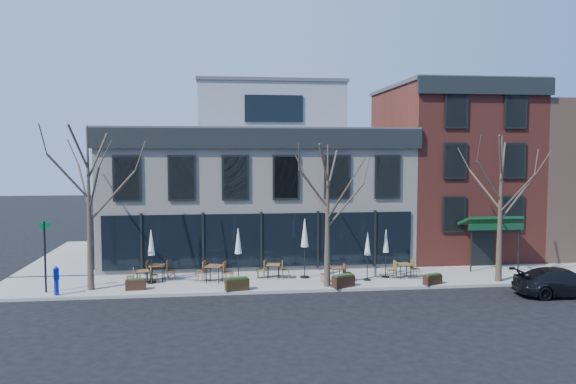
{
  "coord_description": "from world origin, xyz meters",
  "views": [
    {
      "loc": [
        -2.29,
        -30.93,
        6.83
      ],
      "look_at": [
        1.77,
        2.0,
        4.43
      ],
      "focal_mm": 35.0,
      "sensor_mm": 36.0,
      "label": 1
    }
  ],
  "objects": [
    {
      "name": "sign_pole",
      "position": [
        -10.5,
        -3.5,
        2.07
      ],
      "size": [
        0.5,
        0.1,
        3.4
      ],
      "color": "black",
      "rests_on": "sidewalk_front"
    },
    {
      "name": "sidewalk_front",
      "position": [
        3.25,
        -2.15,
        0.07
      ],
      "size": [
        33.5,
        4.7,
        0.15
      ],
      "primitive_type": "cube",
      "color": "gray",
      "rests_on": "ground"
    },
    {
      "name": "cafe_set_1",
      "position": [
        -5.52,
        -1.62,
        0.67
      ],
      "size": [
        1.93,
        0.81,
        1.01
      ],
      "color": "brown",
      "rests_on": "sidewalk_front"
    },
    {
      "name": "umbrella_0",
      "position": [
        -5.73,
        -2.18,
        2.08
      ],
      "size": [
        0.44,
        0.44,
        2.73
      ],
      "color": "black",
      "rests_on": "sidewalk_front"
    },
    {
      "name": "planter_3",
      "position": [
        8.34,
        -4.2,
        0.42
      ],
      "size": [
        1.05,
        0.74,
        0.54
      ],
      "color": "black",
      "rests_on": "sidewalk_front"
    },
    {
      "name": "tree_mid",
      "position": [
        3.01,
        -3.9,
        3.79
      ],
      "size": [
        3.5,
        3.55,
        7.04
      ],
      "color": "#382B21",
      "rests_on": "sidewalk_front"
    },
    {
      "name": "umbrella_2",
      "position": [
        2.17,
        -1.91,
        2.37
      ],
      "size": [
        0.5,
        0.5,
        3.14
      ],
      "color": "black",
      "rests_on": "sidewalk_front"
    },
    {
      "name": "planter_1",
      "position": [
        -1.48,
        -4.2,
        0.46
      ],
      "size": [
        1.2,
        0.66,
        0.63
      ],
      "color": "black",
      "rests_on": "sidewalk_front"
    },
    {
      "name": "ground",
      "position": [
        0.0,
        0.0,
        0.0
      ],
      "size": [
        120.0,
        120.0,
        0.0
      ],
      "primitive_type": "plane",
      "color": "black",
      "rests_on": "ground"
    },
    {
      "name": "corner_building",
      "position": [
        0.07,
        5.07,
        4.72
      ],
      "size": [
        18.39,
        10.39,
        11.1
      ],
      "color": "beige",
      "rests_on": "ground"
    },
    {
      "name": "cafe_set_3",
      "position": [
        0.51,
        -1.89,
        0.63
      ],
      "size": [
        1.81,
        0.82,
        0.93
      ],
      "color": "brown",
      "rests_on": "sidewalk_front"
    },
    {
      "name": "cafe_set_4",
      "position": [
        3.65,
        -3.01,
        0.6
      ],
      "size": [
        1.69,
        0.74,
        0.88
      ],
      "color": "brown",
      "rests_on": "sidewalk_front"
    },
    {
      "name": "call_box",
      "position": [
        -9.86,
        -4.09,
        0.89
      ],
      "size": [
        0.29,
        0.28,
        1.39
      ],
      "color": "#0C1B9E",
      "rests_on": "sidewalk_front"
    },
    {
      "name": "umbrella_3",
      "position": [
        5.31,
        -2.92,
        1.93
      ],
      "size": [
        0.4,
        0.4,
        2.52
      ],
      "color": "black",
      "rests_on": "sidewalk_front"
    },
    {
      "name": "planter_2",
      "position": [
        3.75,
        -4.2,
        0.46
      ],
      "size": [
        1.21,
        0.86,
        0.63
      ],
      "color": "black",
      "rests_on": "sidewalk_front"
    },
    {
      "name": "planter_0",
      "position": [
        -6.34,
        -3.5,
        0.42
      ],
      "size": [
        0.99,
        0.46,
        0.54
      ],
      "color": "black",
      "rests_on": "sidewalk_front"
    },
    {
      "name": "parked_sedan",
      "position": [
        13.82,
        -6.56,
        0.66
      ],
      "size": [
        4.65,
        2.07,
        1.32
      ],
      "primitive_type": "imported",
      "rotation": [
        0.0,
        0.0,
        1.52
      ],
      "color": "black",
      "rests_on": "ground"
    },
    {
      "name": "tree_corner",
      "position": [
        -8.49,
        -3.2,
        4.25
      ],
      "size": [
        3.93,
        3.98,
        7.92
      ],
      "color": "#382B21",
      "rests_on": "sidewalk_front"
    },
    {
      "name": "cafe_set_5",
      "position": [
        7.36,
        -2.62,
        0.63
      ],
      "size": [
        1.8,
        0.76,
        0.94
      ],
      "color": "brown",
      "rests_on": "sidewalk_front"
    },
    {
      "name": "cafe_set_2",
      "position": [
        -2.58,
        -2.36,
        0.69
      ],
      "size": [
        2.06,
        1.06,
        1.06
      ],
      "color": "brown",
      "rests_on": "sidewalk_front"
    },
    {
      "name": "tree_right",
      "position": [
        12.01,
        -3.9,
        4.02
      ],
      "size": [
        3.72,
        3.77,
        7.48
      ],
      "color": "#382B21",
      "rests_on": "sidewalk_front"
    },
    {
      "name": "umbrella_1",
      "position": [
        -1.35,
        -2.37,
        2.1
      ],
      "size": [
        0.44,
        0.44,
        2.76
      ],
      "color": "black",
      "rests_on": "sidewalk_front"
    },
    {
      "name": "red_brick_building",
      "position": [
        13.0,
        4.98,
        5.64
      ],
      "size": [
        8.2,
        11.78,
        11.18
      ],
      "color": "maroon",
      "rests_on": "ground"
    },
    {
      "name": "sidewalk_side",
      "position": [
        -11.25,
        6.0,
        0.07
      ],
      "size": [
        4.5,
        12.0,
        0.15
      ],
      "primitive_type": "cube",
      "color": "gray",
      "rests_on": "ground"
    },
    {
      "name": "cafe_set_0",
      "position": [
        -6.19,
        -2.27,
        0.58
      ],
      "size": [
        1.61,
        0.74,
        0.83
      ],
      "color": "brown",
      "rests_on": "sidewalk_front"
    },
    {
      "name": "umbrella_4",
      "position": [
        6.45,
        -2.39,
        1.96
      ],
      "size": [
        0.41,
        0.41,
        2.57
      ],
      "color": "black",
      "rests_on": "sidewalk_front"
    }
  ]
}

